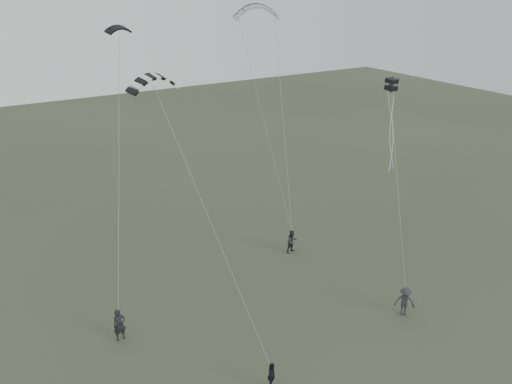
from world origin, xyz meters
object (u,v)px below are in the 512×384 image
flyer_center (272,377)px  kite_striped (153,76)px  flyer_left (119,325)px  flyer_right (292,241)px  kite_pale_large (257,6)px  flyer_far (405,302)px  kite_dark_small (118,27)px  kite_box (391,84)px

flyer_center → kite_striped: size_ratio=0.54×
flyer_left → kite_striped: bearing=26.1°
flyer_right → flyer_left: bearing=-171.9°
flyer_right → kite_striped: size_ratio=0.60×
kite_pale_large → flyer_far: bearing=-68.4°
kite_striped → flyer_right: bearing=-7.9°
flyer_far → flyer_center: bearing=-129.8°
kite_dark_small → kite_striped: bearing=-102.8°
flyer_left → flyer_far: size_ratio=1.02×
flyer_center → flyer_far: flyer_far is taller
flyer_center → kite_box: bearing=-24.2°
flyer_right → flyer_center: flyer_right is taller
flyer_center → kite_box: size_ratio=2.28×
flyer_center → flyer_left: bearing=74.7°
flyer_far → flyer_right: bearing=143.4°
kite_dark_small → flyer_far: bearing=-67.0°
flyer_right → kite_striped: (-10.11, -1.09, 13.19)m
kite_striped → kite_box: size_ratio=4.19×
flyer_far → kite_dark_small: size_ratio=1.22×
kite_pale_large → kite_box: (2.43, -11.85, -4.06)m
flyer_far → flyer_left: bearing=-158.3°
flyer_left → kite_pale_large: size_ratio=0.56×
flyer_left → flyer_center: bearing=-56.8°
kite_dark_small → kite_striped: (0.55, -3.39, -2.23)m
flyer_left → flyer_right: bearing=10.9°
kite_dark_small → kite_box: kite_dark_small is taller
flyer_center → kite_box: (12.38, 6.04, 12.06)m
flyer_right → kite_pale_large: kite_pale_large is taller
flyer_far → kite_pale_large: (-0.12, 16.99, 15.96)m
kite_dark_small → kite_box: size_ratio=2.24×
flyer_far → kite_striped: bearing=-171.8°
kite_pale_large → kite_dark_small: bearing=-136.3°
flyer_center → kite_striped: 16.41m
kite_dark_small → kite_striped: 4.10m
flyer_right → kite_striped: 16.66m
flyer_left → kite_box: size_ratio=2.79×
flyer_left → flyer_far: 16.71m
flyer_far → kite_pale_large: 23.31m
flyer_left → flyer_far: flyer_left is taller
kite_striped → flyer_left: bearing=-166.3°
flyer_far → kite_box: 13.16m
kite_dark_small → kite_pale_large: kite_pale_large is taller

